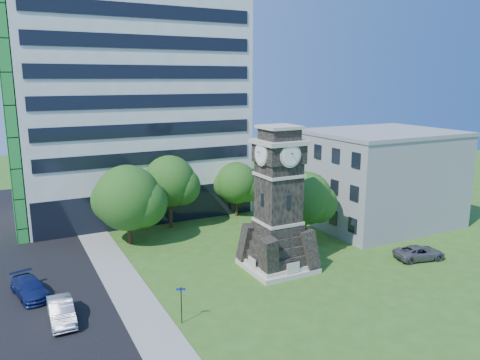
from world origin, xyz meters
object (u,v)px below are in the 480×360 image
car_east_lot (419,253)px  street_sign (181,301)px  car_street_mid (61,311)px  park_bench (287,265)px  clock_tower (278,209)px  car_street_north (30,288)px

car_east_lot → street_sign: 22.96m
car_street_mid → street_sign: bearing=-28.6°
park_bench → street_sign: 11.81m
clock_tower → park_bench: clock_tower is taller
clock_tower → park_bench: bearing=-62.3°
park_bench → street_sign: (-10.98, -4.20, 1.17)m
car_east_lot → street_sign: bearing=105.0°
car_street_mid → street_sign: (7.06, -3.90, 0.89)m
car_street_mid → park_bench: car_street_mid is taller
car_east_lot → park_bench: car_east_lot is taller
park_bench → clock_tower: bearing=134.0°
car_street_mid → car_east_lot: 30.13m
park_bench → car_street_north: bearing=-176.9°
car_east_lot → car_street_north: bearing=88.7°
clock_tower → car_street_north: 20.14m
car_street_mid → car_street_north: (-1.65, 4.93, -0.04)m
car_east_lot → clock_tower: bearing=84.2°
car_street_north → car_east_lot: 32.61m
clock_tower → car_east_lot: size_ratio=2.69×
car_east_lot → street_sign: size_ratio=1.76×
car_street_north → street_sign: bearing=-57.8°
clock_tower → car_east_lot: bearing=-18.6°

